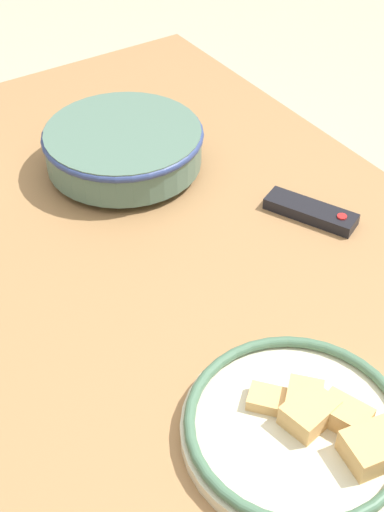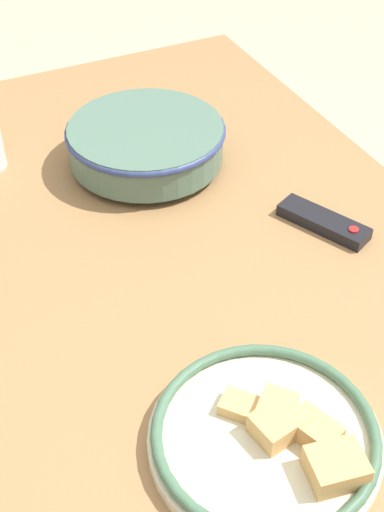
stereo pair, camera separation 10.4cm
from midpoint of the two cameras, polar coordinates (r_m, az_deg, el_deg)
The scene contains 4 objects.
dining_table at distance 1.09m, azimuth -4.20°, elevation -6.45°, with size 1.52×0.97×0.75m.
noodle_bowl at distance 1.27m, azimuth -7.86°, elevation 8.61°, with size 0.28×0.28×0.08m.
food_plate at distance 0.87m, azimuth 5.00°, elevation -13.73°, with size 0.28×0.28×0.05m.
tv_remote at distance 1.18m, azimuth 7.00°, elevation 3.45°, with size 0.16×0.11×0.02m.
Camera 1 is at (0.63, -0.38, 1.48)m, focal length 50.00 mm.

